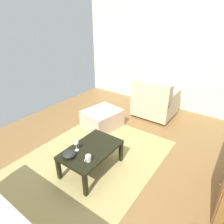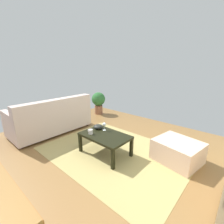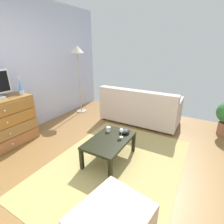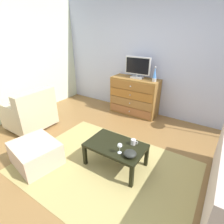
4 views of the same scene
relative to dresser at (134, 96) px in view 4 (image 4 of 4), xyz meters
name	(u,v)px [view 4 (image 4 of 4)]	position (x,y,z in m)	size (l,w,h in m)	color
ground_plane	(103,157)	(0.34, -1.81, -0.47)	(5.68, 4.73, 0.05)	olive
wall_accent_rear	(156,58)	(0.34, 0.31, 0.90)	(5.68, 0.12, 2.69)	#B3B9D7
wall_plain_left	(1,61)	(-2.26, -1.81, 0.90)	(0.12, 4.73, 2.69)	silver
area_rug	(105,167)	(0.54, -2.01, -0.45)	(2.60, 1.90, 0.01)	tan
dresser	(134,96)	(0.00, 0.00, 0.00)	(1.14, 0.49, 0.90)	olive
tv	(138,67)	(0.03, 0.02, 0.70)	(0.61, 0.18, 0.48)	silver
lava_lamp	(155,75)	(0.47, -0.04, 0.60)	(0.09, 0.09, 0.33)	#B7B7BC
coffee_table	(116,147)	(0.63, -1.86, -0.12)	(0.87, 0.56, 0.38)	black
wine_glass	(120,146)	(0.78, -2.00, 0.05)	(0.07, 0.07, 0.16)	silver
mug	(134,142)	(0.85, -1.72, -0.02)	(0.11, 0.08, 0.08)	silver
bowl_decorative	(130,154)	(0.93, -1.98, -0.03)	(0.18, 0.18, 0.08)	#242622
armchair	(31,113)	(-1.50, -1.85, -0.10)	(0.80, 0.84, 0.86)	#332319
ottoman	(36,153)	(-0.44, -2.51, -0.27)	(0.70, 0.60, 0.36)	beige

